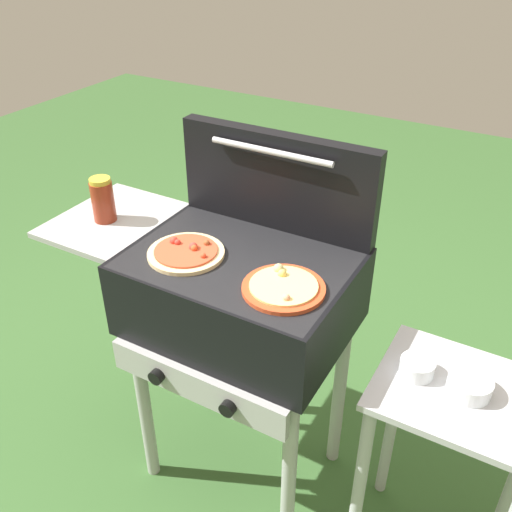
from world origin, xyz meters
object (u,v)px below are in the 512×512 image
Objects in this scene: sauce_jar at (103,200)px; topping_bowl_near at (469,387)px; pizza_cheese at (283,287)px; topping_bowl_middle at (417,368)px; prep_table at (450,442)px; pizza_pepperoni at (186,252)px; grill at (237,297)px.

sauce_jar reaches higher than topping_bowl_near.
topping_bowl_near is (0.49, 0.08, -0.18)m from pizza_cheese.
topping_bowl_middle is at bearing 177.88° from topping_bowl_near.
prep_table is (1.15, 0.02, -0.46)m from sauce_jar.
pizza_cheese is 1.96× the size of topping_bowl_near.
sauce_jar is at bearing -178.91° from prep_table.
sauce_jar is (-0.67, 0.06, 0.06)m from pizza_cheese.
pizza_cheese is 0.32m from pizza_pepperoni.
prep_table is at bearing 4.70° from pizza_pepperoni.
topping_bowl_near is (0.81, 0.06, -0.18)m from pizza_pepperoni.
sauce_jar is 1.18m from topping_bowl_near.
sauce_jar reaches higher than pizza_cheese.
grill reaches higher than prep_table.
pizza_cheese reaches higher than grill.
grill is 6.71× the size of sauce_jar.
prep_table is at bearing 0.37° from grill.
pizza_pepperoni is at bearing -174.42° from topping_bowl_middle.
pizza_pepperoni is at bearing -175.30° from prep_table.
topping_bowl_near is 1.23× the size of topping_bowl_middle.
pizza_cheese is 0.67m from sauce_jar.
topping_bowl_middle is at bearing 12.78° from pizza_cheese.
pizza_cheese is (0.19, -0.08, 0.15)m from grill.
pizza_cheese is at bearing -21.64° from grill.
topping_bowl_middle is at bearing 179.92° from prep_table.
topping_bowl_near is at bearing 4.31° from pizza_pepperoni.
topping_bowl_middle reaches higher than prep_table.
sauce_jar is (-0.34, 0.04, 0.06)m from pizza_pepperoni.
topping_bowl_near and topping_bowl_middle have the same top height.
sauce_jar reaches higher than grill.
topping_bowl_middle is (0.55, 0.00, -0.03)m from grill.
sauce_jar is 1.57× the size of topping_bowl_middle.
pizza_cheese is 0.31× the size of prep_table.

